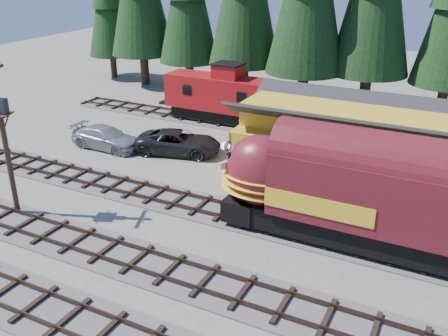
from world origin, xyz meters
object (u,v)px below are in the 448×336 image
at_px(depot, 341,139).
at_px(locomotive, 379,201).
at_px(caboose, 219,95).
at_px(utility_pole, 3,129).
at_px(pickup_truck_a, 179,142).
at_px(pickup_truck_b, 106,138).

relative_size(depot, locomotive, 0.77).
relative_size(caboose, utility_pole, 1.05).
bearing_deg(locomotive, pickup_truck_a, 156.51).
relative_size(utility_pole, pickup_truck_a, 1.42).
bearing_deg(depot, locomotive, -61.59).
height_order(locomotive, pickup_truck_b, locomotive).
relative_size(locomotive, pickup_truck_a, 2.79).
relative_size(pickup_truck_a, pickup_truck_b, 1.10).
relative_size(depot, pickup_truck_a, 2.14).
distance_m(pickup_truck_a, pickup_truck_b, 5.46).
distance_m(depot, pickup_truck_b, 16.88).
height_order(pickup_truck_a, pickup_truck_b, pickup_truck_a).
xyz_separation_m(locomotive, utility_pole, (-18.13, -5.10, 2.22)).
xyz_separation_m(locomotive, pickup_truck_a, (-14.94, 6.49, -1.80)).
bearing_deg(pickup_truck_a, pickup_truck_b, 91.32).
xyz_separation_m(depot, utility_pole, (-14.62, -11.60, 1.89)).
bearing_deg(depot, pickup_truck_b, -174.83).
bearing_deg(caboose, locomotive, -41.90).
distance_m(depot, utility_pole, 18.76).
xyz_separation_m(depot, pickup_truck_b, (-16.67, -1.51, -2.17)).
bearing_deg(utility_pole, pickup_truck_b, 80.75).
bearing_deg(caboose, pickup_truck_b, -116.97).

